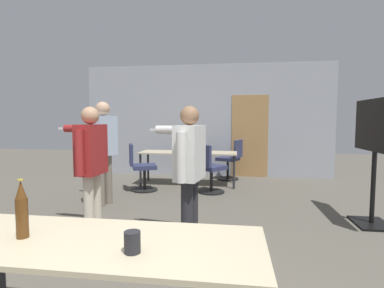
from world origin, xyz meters
name	(u,v)px	position (x,y,z in m)	size (l,w,h in m)	color
back_wall	(207,121)	(0.03, 6.31, 1.41)	(6.28, 0.12, 2.83)	#A3A8B2
conference_table_near	(98,251)	(-0.06, 0.26, 0.66)	(1.94, 0.73, 0.73)	#C6B793
conference_table_far	(188,155)	(-0.28, 5.12, 0.66)	(2.13, 0.69, 0.73)	#C6B793
tv_screen	(375,144)	(2.59, 2.95, 1.11)	(0.44, 1.26, 1.72)	black
person_right_polo	(103,143)	(-1.44, 3.35, 1.04)	(0.75, 0.80, 1.73)	slate
person_far_watching	(189,163)	(0.22, 1.91, 0.95)	(0.72, 0.73, 1.58)	#28282D
person_near_casual	(90,159)	(-1.01, 2.05, 0.96)	(0.72, 0.64, 1.59)	beige
office_chair_mid_tucked	(141,169)	(-1.14, 4.41, 0.45)	(0.65, 0.61, 0.95)	black
office_chair_near_pushed	(231,161)	(0.64, 5.81, 0.46)	(0.65, 0.61, 0.96)	black
office_chair_far_right	(209,170)	(0.23, 4.41, 0.46)	(0.67, 0.69, 0.96)	black
beer_bottle	(22,210)	(-0.52, 0.23, 0.89)	(0.07, 0.07, 0.35)	#563314
drink_cup	(132,242)	(0.20, 0.12, 0.78)	(0.09, 0.09, 0.11)	#232328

